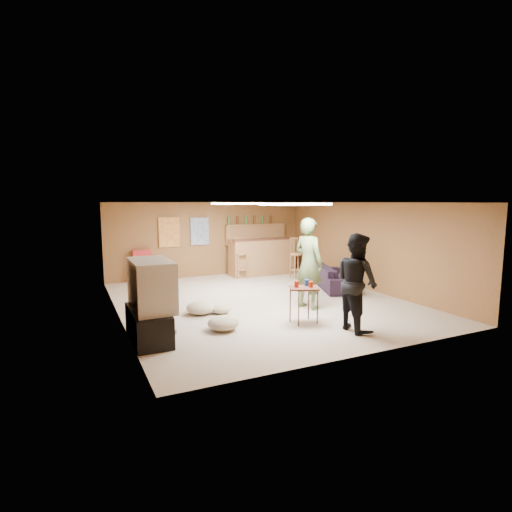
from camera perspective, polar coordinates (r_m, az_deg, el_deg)
name	(u,v)px	position (r m, az deg, el deg)	size (l,w,h in m)	color
ground	(260,301)	(9.01, 0.55, -6.47)	(7.00, 7.00, 0.00)	tan
ceiling	(260,202)	(8.73, 0.56, 7.67)	(6.00, 7.00, 0.02)	silver
wall_back	(209,239)	(12.03, -6.72, 2.40)	(6.00, 0.02, 2.20)	brown
wall_front	(367,281)	(5.89, 15.57, -3.45)	(6.00, 0.02, 2.20)	brown
wall_left	(117,261)	(7.98, -19.23, -0.71)	(0.02, 7.00, 2.20)	brown
wall_right	(367,246)	(10.45, 15.54, 1.36)	(0.02, 7.00, 2.20)	brown
tv_stand	(148,325)	(6.74, -15.12, -9.46)	(0.55, 1.30, 0.50)	black
dvd_box	(162,329)	(6.81, -13.24, -10.10)	(0.35, 0.50, 0.08)	#B2B2B7
tv_body	(151,285)	(6.60, -14.72, -4.01)	(0.60, 1.10, 0.80)	#B2B2B7
tv_screen	(171,283)	(6.66, -12.09, -3.81)	(0.02, 0.95, 0.65)	navy
bar_counter	(262,257)	(12.15, 0.87, -0.10)	(2.00, 0.60, 1.10)	#915F34
bar_lip	(266,239)	(11.87, 1.40, 2.38)	(2.10, 0.12, 0.05)	#411E14
bar_shelf	(256,225)	(12.46, -0.04, 4.48)	(2.00, 0.18, 0.05)	#915F34
bar_backing	(255,234)	(12.50, -0.07, 3.12)	(2.00, 0.14, 0.60)	#915F34
poster_left	(169,232)	(11.65, -12.29, 3.33)	(0.60, 0.03, 0.85)	#BF3F26
poster_right	(200,231)	(11.88, -8.06, 3.52)	(0.55, 0.03, 0.80)	#334C99
folding_chair_stack	(143,266)	(11.44, -15.89, -1.40)	(0.50, 0.14, 0.90)	#B22023
ceiling_panel_front	(295,204)	(7.41, 5.66, 7.37)	(1.20, 0.60, 0.04)	white
ceiling_panel_back	(239,204)	(9.82, -2.51, 7.50)	(1.20, 0.60, 0.04)	white
person_olive	(309,263)	(8.34, 7.52, -1.05)	(0.69, 0.45, 1.89)	#53653A
person_black	(357,282)	(7.09, 14.17, -3.62)	(0.82, 0.64, 1.69)	black
sofa	(335,277)	(10.50, 11.18, -2.97)	(1.96, 0.77, 0.57)	black
tray_table	(304,305)	(7.43, 6.84, -6.97)	(0.51, 0.41, 0.67)	#411E14
cup_red_near	(297,284)	(7.32, 5.81, -4.02)	(0.08, 0.08, 0.11)	#B6250C
cup_red_far	(311,284)	(7.35, 7.85, -4.03)	(0.08, 0.08, 0.11)	#B6250C
cup_blue	(307,283)	(7.46, 7.27, -3.80)	(0.09, 0.09, 0.12)	navy
bar_stool_left	(241,259)	(11.59, -2.19, -0.38)	(0.36, 0.36, 1.14)	#915F34
bar_stool_right	(297,257)	(11.58, 5.82, -0.19)	(0.39, 0.39, 1.24)	#915F34
cushion_near_tv	(200,308)	(8.07, -7.95, -7.32)	(0.56, 0.56, 0.25)	tan
cushion_mid	(221,309)	(8.08, -5.04, -7.55)	(0.39, 0.39, 0.17)	tan
cushion_far	(223,323)	(7.06, -4.72, -9.52)	(0.55, 0.55, 0.25)	tan
bottle_row	(250,220)	(12.35, -0.84, 5.17)	(1.48, 0.08, 0.26)	#3F7233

